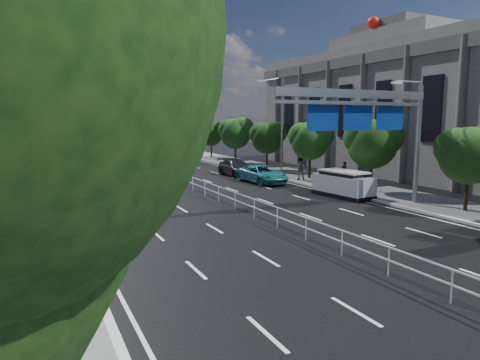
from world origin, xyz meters
TOP-DOWN VIEW (x-y plane):
  - ground at (0.00, 0.00)m, footprint 160.00×160.00m
  - median_fence at (0.00, 22.50)m, footprint 0.05×85.00m
  - toilet_sign at (-10.95, 0.00)m, footprint 1.62×0.18m
  - overhead_gantry at (6.74, 10.05)m, footprint 10.24×0.38m
  - streetlight_far at (10.50, 26.00)m, footprint 2.78×2.40m
  - civic_hall at (23.72, 22.00)m, footprint 14.40×36.00m
  - near_tree_back at (-11.94, 17.97)m, footprint 4.84×4.51m
  - far_tree_c at (11.24, 6.98)m, footprint 3.52×3.28m
  - far_tree_d at (11.25, 14.48)m, footprint 3.85×3.59m
  - far_tree_e at (11.25, 21.98)m, footprint 3.63×3.38m
  - far_tree_f at (11.24, 29.48)m, footprint 3.52×3.28m
  - far_tree_g at (11.25, 36.98)m, footprint 3.96×3.69m
  - far_tree_h at (11.24, 44.48)m, footprint 3.41×3.18m
  - white_minivan at (-5.85, 16.68)m, footprint 2.31×4.59m
  - red_bus at (-7.08, 36.84)m, footprint 3.54×12.07m
  - near_car_silver at (-3.30, 33.49)m, footprint 2.24×4.66m
  - near_car_dark at (-7.75, 57.96)m, footprint 2.09×4.62m
  - silver_minivan at (8.30, 14.00)m, footprint 2.26×4.48m
  - parked_car_teal at (6.50, 22.00)m, footprint 2.71×5.38m
  - parked_car_dark at (6.50, 26.91)m, footprint 2.14×5.17m
  - pedestrian_a at (12.90, 19.43)m, footprint 0.58×0.38m
  - pedestrian_b at (9.74, 21.33)m, footprint 1.13×1.04m

SIDE VIEW (x-z plane):
  - ground at x=0.00m, z-range 0.00..0.00m
  - median_fence at x=0.00m, z-range 0.01..1.04m
  - parked_car_teal at x=6.50m, z-range 0.00..1.46m
  - near_car_dark at x=-7.75m, z-range 0.00..1.47m
  - parked_car_dark at x=6.50m, z-range 0.00..1.49m
  - near_car_silver at x=-3.30m, z-range 0.00..1.53m
  - silver_minivan at x=8.30m, z-range -0.02..1.78m
  - pedestrian_a at x=12.90m, z-range 0.14..1.72m
  - white_minivan at x=-5.85m, z-range -0.02..1.91m
  - pedestrian_b at x=9.74m, z-range 0.14..2.00m
  - red_bus at x=-7.08m, z-range 0.08..3.64m
  - toilet_sign at x=-10.95m, z-range 0.77..5.11m
  - far_tree_h at x=11.24m, z-range 0.97..5.88m
  - far_tree_c at x=11.24m, z-range 0.95..5.90m
  - far_tree_f at x=11.24m, z-range 0.98..6.00m
  - far_tree_e at x=11.25m, z-range 0.99..6.12m
  - far_tree_d at x=11.25m, z-range 1.02..6.36m
  - far_tree_g at x=11.25m, z-range 1.03..6.48m
  - near_tree_back at x=-11.94m, z-range 1.27..7.96m
  - streetlight_far at x=10.50m, z-range 0.71..9.71m
  - overhead_gantry at x=6.74m, z-range 1.88..9.33m
  - civic_hall at x=23.72m, z-range -0.91..13.44m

